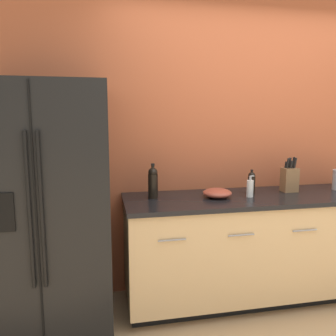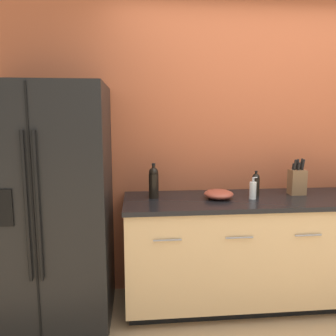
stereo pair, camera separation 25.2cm
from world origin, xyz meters
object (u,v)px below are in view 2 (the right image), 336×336
object	(u,v)px
wine_bottle	(154,182)
mixing_bowl	(219,194)
knife_block	(297,181)
soap_dispenser	(253,190)
oil_bottle	(256,184)
refrigerator	(49,206)

from	to	relation	value
wine_bottle	mixing_bowl	distance (m)	0.52
knife_block	soap_dispenser	bearing A→B (deg)	-164.50
wine_bottle	mixing_bowl	size ratio (longest dim) A/B	1.20
mixing_bowl	wine_bottle	bearing A→B (deg)	171.46
knife_block	oil_bottle	world-z (taller)	knife_block
soap_dispenser	wine_bottle	bearing A→B (deg)	171.86
refrigerator	soap_dispenser	world-z (taller)	refrigerator
refrigerator	wine_bottle	size ratio (longest dim) A/B	6.37
oil_bottle	knife_block	bearing A→B (deg)	1.80
refrigerator	mixing_bowl	xyz separation A→B (m)	(1.30, 0.04, 0.05)
soap_dispenser	oil_bottle	xyz separation A→B (m)	(0.06, 0.11, 0.03)
refrigerator	mixing_bowl	bearing A→B (deg)	1.60
knife_block	oil_bottle	xyz separation A→B (m)	(-0.36, -0.01, -0.01)
knife_block	mixing_bowl	size ratio (longest dim) A/B	1.30
soap_dispenser	oil_bottle	distance (m)	0.12
wine_bottle	soap_dispenser	world-z (taller)	wine_bottle
wine_bottle	soap_dispenser	distance (m)	0.79
refrigerator	soap_dispenser	distance (m)	1.57
knife_block	soap_dispenser	size ratio (longest dim) A/B	1.71
oil_bottle	mixing_bowl	bearing A→B (deg)	-167.73
wine_bottle	oil_bottle	xyz separation A→B (m)	(0.84, -0.01, -0.03)
mixing_bowl	oil_bottle	bearing A→B (deg)	12.27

